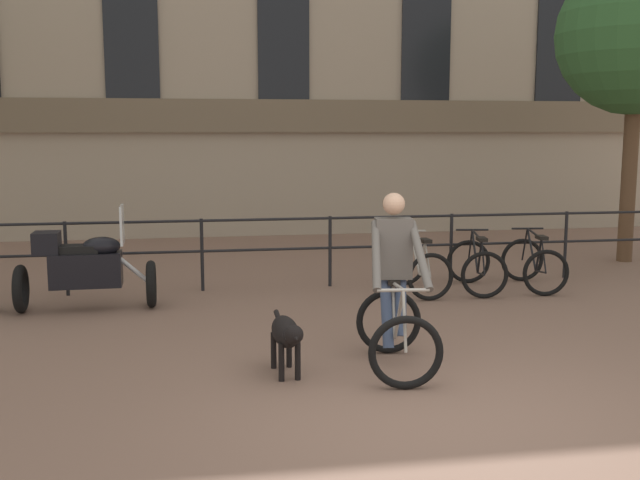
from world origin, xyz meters
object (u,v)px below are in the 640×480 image
object	(u,v)px
cyclist_with_bike	(395,290)
dog	(286,334)
parked_bicycle_near_lamp	(417,268)
parked_bicycle_mid_right	(534,264)
parked_bicycle_mid_left	(476,266)
parked_motorcycle	(85,267)

from	to	relation	value
cyclist_with_bike	dog	size ratio (longest dim) A/B	1.71
dog	parked_bicycle_near_lamp	xyz separation A→B (m)	(2.30, 3.30, -0.05)
cyclist_with_bike	dog	distance (m)	1.15
dog	parked_bicycle_mid_right	size ratio (longest dim) A/B	0.84
parked_bicycle_mid_right	dog	bearing A→B (deg)	46.03
cyclist_with_bike	parked_bicycle_mid_left	world-z (taller)	cyclist_with_bike
parked_motorcycle	parked_bicycle_mid_right	bearing A→B (deg)	-88.72
parked_motorcycle	cyclist_with_bike	bearing A→B (deg)	-132.46
cyclist_with_bike	dog	xyz separation A→B (m)	(-1.09, -0.12, -0.36)
dog	parked_bicycle_mid_right	xyz separation A→B (m)	(4.07, 3.30, -0.05)
parked_motorcycle	parked_bicycle_mid_right	xyz separation A→B (m)	(6.29, 0.28, -0.20)
cyclist_with_bike	parked_bicycle_mid_left	size ratio (longest dim) A/B	1.42
dog	parked_bicycle_mid_left	world-z (taller)	parked_bicycle_mid_left
parked_motorcycle	parked_bicycle_mid_left	xyz separation A→B (m)	(5.40, 0.28, -0.20)
parked_bicycle_near_lamp	parked_bicycle_mid_left	size ratio (longest dim) A/B	0.95
parked_bicycle_near_lamp	parked_motorcycle	bearing A→B (deg)	0.54
parked_bicycle_mid_left	parked_bicycle_mid_right	distance (m)	0.89
cyclist_with_bike	parked_motorcycle	world-z (taller)	cyclist_with_bike
parked_bicycle_mid_right	cyclist_with_bike	bearing A→B (deg)	53.79
dog	parked_motorcycle	size ratio (longest dim) A/B	0.57
parked_bicycle_near_lamp	dog	bearing A→B (deg)	52.22
dog	parked_bicycle_mid_right	world-z (taller)	parked_bicycle_mid_right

